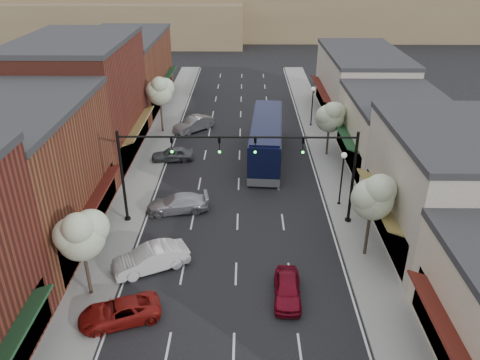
{
  "coord_description": "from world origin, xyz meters",
  "views": [
    {
      "loc": [
        0.5,
        -20.96,
        18.1
      ],
      "look_at": [
        0.16,
        10.38,
        2.2
      ],
      "focal_mm": 35.0,
      "sensor_mm": 36.0,
      "label": 1
    }
  ],
  "objects_px": {
    "tree_right_far": "(330,116)",
    "parked_car_a": "(120,312)",
    "parked_car_e": "(194,124)",
    "tree_left_near": "(81,234)",
    "red_hatchback": "(287,289)",
    "signal_mast_left": "(155,164)",
    "tree_right_near": "(374,196)",
    "lamp_post_near": "(342,170)",
    "parked_car_d": "(172,154)",
    "tree_left_far": "(160,90)",
    "parked_car_c": "(178,203)",
    "lamp_post_far": "(313,100)",
    "parked_car_b": "(151,258)",
    "signal_mast_right": "(320,165)",
    "coach_bus": "(266,139)"
  },
  "relations": [
    {
      "from": "signal_mast_right",
      "to": "parked_car_b",
      "type": "height_order",
      "value": "signal_mast_right"
    },
    {
      "from": "parked_car_a",
      "to": "parked_car_e",
      "type": "relative_size",
      "value": 0.92
    },
    {
      "from": "signal_mast_right",
      "to": "parked_car_d",
      "type": "height_order",
      "value": "signal_mast_right"
    },
    {
      "from": "parked_car_a",
      "to": "parked_car_e",
      "type": "distance_m",
      "value": 28.51
    },
    {
      "from": "parked_car_b",
      "to": "tree_left_far",
      "type": "bearing_deg",
      "value": 160.56
    },
    {
      "from": "tree_left_near",
      "to": "parked_car_a",
      "type": "distance_m",
      "value": 4.65
    },
    {
      "from": "tree_left_near",
      "to": "lamp_post_far",
      "type": "relative_size",
      "value": 1.28
    },
    {
      "from": "parked_car_a",
      "to": "parked_car_e",
      "type": "xyz_separation_m",
      "value": [
        1.14,
        28.48,
        0.17
      ]
    },
    {
      "from": "parked_car_c",
      "to": "tree_left_near",
      "type": "bearing_deg",
      "value": -30.71
    },
    {
      "from": "signal_mast_left",
      "to": "tree_right_near",
      "type": "relative_size",
      "value": 1.38
    },
    {
      "from": "tree_left_near",
      "to": "parked_car_e",
      "type": "relative_size",
      "value": 1.21
    },
    {
      "from": "coach_bus",
      "to": "parked_car_a",
      "type": "height_order",
      "value": "coach_bus"
    },
    {
      "from": "lamp_post_near",
      "to": "parked_car_e",
      "type": "relative_size",
      "value": 0.94
    },
    {
      "from": "lamp_post_near",
      "to": "parked_car_e",
      "type": "height_order",
      "value": "lamp_post_near"
    },
    {
      "from": "tree_right_far",
      "to": "lamp_post_far",
      "type": "xyz_separation_m",
      "value": [
        -0.55,
        8.06,
        -0.99
      ]
    },
    {
      "from": "tree_left_near",
      "to": "red_hatchback",
      "type": "relative_size",
      "value": 1.5
    },
    {
      "from": "tree_left_far",
      "to": "coach_bus",
      "type": "xyz_separation_m",
      "value": [
        10.75,
        -6.68,
        -2.63
      ]
    },
    {
      "from": "tree_right_far",
      "to": "parked_car_a",
      "type": "bearing_deg",
      "value": -123.33
    },
    {
      "from": "lamp_post_near",
      "to": "parked_car_a",
      "type": "height_order",
      "value": "lamp_post_near"
    },
    {
      "from": "tree_left_near",
      "to": "parked_car_c",
      "type": "distance_m",
      "value": 10.83
    },
    {
      "from": "tree_left_near",
      "to": "lamp_post_near",
      "type": "height_order",
      "value": "tree_left_near"
    },
    {
      "from": "signal_mast_right",
      "to": "parked_car_b",
      "type": "relative_size",
      "value": 1.76
    },
    {
      "from": "tree_right_far",
      "to": "parked_car_d",
      "type": "height_order",
      "value": "tree_right_far"
    },
    {
      "from": "tree_left_far",
      "to": "parked_car_c",
      "type": "relative_size",
      "value": 1.33
    },
    {
      "from": "lamp_post_near",
      "to": "parked_car_b",
      "type": "bearing_deg",
      "value": -148.34
    },
    {
      "from": "coach_bus",
      "to": "parked_car_c",
      "type": "height_order",
      "value": "coach_bus"
    },
    {
      "from": "tree_right_near",
      "to": "parked_car_c",
      "type": "bearing_deg",
      "value": 156.77
    },
    {
      "from": "red_hatchback",
      "to": "parked_car_c",
      "type": "height_order",
      "value": "parked_car_c"
    },
    {
      "from": "parked_car_a",
      "to": "parked_car_b",
      "type": "xyz_separation_m",
      "value": [
        0.86,
        4.5,
        0.17
      ]
    },
    {
      "from": "signal_mast_left",
      "to": "parked_car_e",
      "type": "height_order",
      "value": "signal_mast_left"
    },
    {
      "from": "coach_bus",
      "to": "parked_car_c",
      "type": "distance_m",
      "value": 12.12
    },
    {
      "from": "signal_mast_left",
      "to": "parked_car_b",
      "type": "bearing_deg",
      "value": -86.31
    },
    {
      "from": "signal_mast_right",
      "to": "tree_right_far",
      "type": "distance_m",
      "value": 12.27
    },
    {
      "from": "lamp_post_far",
      "to": "parked_car_e",
      "type": "height_order",
      "value": "lamp_post_far"
    },
    {
      "from": "parked_car_e",
      "to": "tree_right_near",
      "type": "bearing_deg",
      "value": -15.06
    },
    {
      "from": "red_hatchback",
      "to": "parked_car_c",
      "type": "bearing_deg",
      "value": 130.92
    },
    {
      "from": "parked_car_b",
      "to": "signal_mast_right",
      "type": "bearing_deg",
      "value": 90.34
    },
    {
      "from": "tree_right_near",
      "to": "parked_car_b",
      "type": "relative_size",
      "value": 1.27
    },
    {
      "from": "tree_left_far",
      "to": "coach_bus",
      "type": "distance_m",
      "value": 12.92
    },
    {
      "from": "tree_right_near",
      "to": "red_hatchback",
      "type": "height_order",
      "value": "tree_right_near"
    },
    {
      "from": "lamp_post_far",
      "to": "red_hatchback",
      "type": "distance_m",
      "value": 28.67
    },
    {
      "from": "signal_mast_left",
      "to": "red_hatchback",
      "type": "relative_size",
      "value": 2.17
    },
    {
      "from": "signal_mast_left",
      "to": "tree_right_far",
      "type": "relative_size",
      "value": 1.51
    },
    {
      "from": "lamp_post_near",
      "to": "parked_car_d",
      "type": "distance_m",
      "value": 16.37
    },
    {
      "from": "coach_bus",
      "to": "red_hatchback",
      "type": "relative_size",
      "value": 3.32
    },
    {
      "from": "tree_left_far",
      "to": "red_hatchback",
      "type": "relative_size",
      "value": 1.62
    },
    {
      "from": "signal_mast_left",
      "to": "red_hatchback",
      "type": "bearing_deg",
      "value": -43.57
    },
    {
      "from": "red_hatchback",
      "to": "parked_car_b",
      "type": "distance_m",
      "value": 8.62
    },
    {
      "from": "signal_mast_left",
      "to": "parked_car_b",
      "type": "xyz_separation_m",
      "value": [
        0.36,
        -5.55,
        -3.85
      ]
    },
    {
      "from": "tree_left_far",
      "to": "parked_car_e",
      "type": "xyz_separation_m",
      "value": [
        3.27,
        0.48,
        -3.83
      ]
    }
  ]
}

